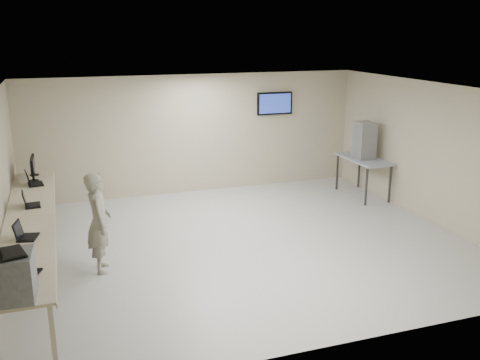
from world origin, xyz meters
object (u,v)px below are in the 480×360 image
object	(u,v)px
workbench	(31,222)
equipment_box	(13,276)
soldier	(99,222)
side_table	(364,161)

from	to	relation	value
workbench	equipment_box	size ratio (longest dim) A/B	11.36
workbench	equipment_box	distance (m)	2.77
workbench	soldier	xyz separation A→B (m)	(1.03, -0.34, -0.00)
equipment_box	soldier	size ratio (longest dim) A/B	0.32
equipment_box	soldier	distance (m)	2.67
workbench	soldier	size ratio (longest dim) A/B	3.64
soldier	side_table	world-z (taller)	soldier
soldier	side_table	distance (m)	6.54
workbench	equipment_box	bearing A→B (deg)	-91.31
workbench	equipment_box	world-z (taller)	equipment_box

